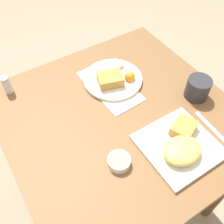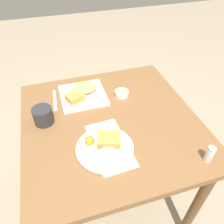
% 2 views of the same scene
% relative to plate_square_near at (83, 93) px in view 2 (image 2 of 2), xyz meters
% --- Properties ---
extents(ground_plane, '(8.00, 8.00, 0.00)m').
position_rel_plate_square_near_xyz_m(ground_plane, '(-0.09, 0.23, -0.78)').
color(ground_plane, gray).
extents(dining_table, '(0.86, 0.86, 0.76)m').
position_rel_plate_square_near_xyz_m(dining_table, '(-0.09, 0.23, -0.12)').
color(dining_table, brown).
rests_on(dining_table, ground_plane).
extents(menu_card, '(0.17, 0.30, 0.00)m').
position_rel_plate_square_near_xyz_m(menu_card, '(-0.04, 0.39, -0.02)').
color(menu_card, beige).
rests_on(menu_card, dining_table).
extents(plate_square_near, '(0.25, 0.25, 0.06)m').
position_rel_plate_square_near_xyz_m(plate_square_near, '(0.00, 0.00, 0.00)').
color(plate_square_near, white).
rests_on(plate_square_near, dining_table).
extents(plate_oval_far, '(0.25, 0.25, 0.05)m').
position_rel_plate_square_near_xyz_m(plate_oval_far, '(-0.02, 0.40, -0.00)').
color(plate_oval_far, white).
rests_on(plate_oval_far, menu_card).
extents(sauce_ramekin, '(0.08, 0.08, 0.03)m').
position_rel_plate_square_near_xyz_m(sauce_ramekin, '(-0.21, 0.06, -0.01)').
color(sauce_ramekin, white).
rests_on(sauce_ramekin, dining_table).
extents(salt_shaker, '(0.03, 0.03, 0.08)m').
position_rel_plate_square_near_xyz_m(salt_shaker, '(-0.41, 0.58, 0.01)').
color(salt_shaker, white).
rests_on(salt_shaker, dining_table).
extents(butter_knife, '(0.03, 0.18, 0.00)m').
position_rel_plate_square_near_xyz_m(butter_knife, '(0.16, -0.00, -0.02)').
color(butter_knife, silver).
rests_on(butter_knife, dining_table).
extents(coffee_mug, '(0.09, 0.09, 0.09)m').
position_rel_plate_square_near_xyz_m(coffee_mug, '(0.22, 0.15, 0.02)').
color(coffee_mug, '#2D2D33').
rests_on(coffee_mug, dining_table).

